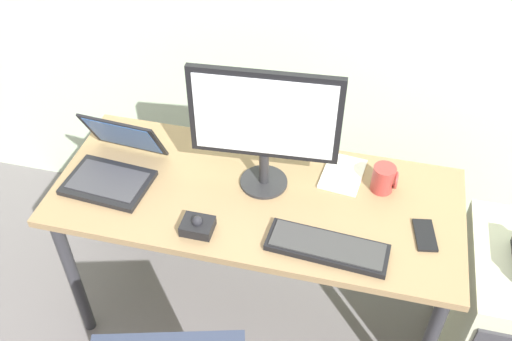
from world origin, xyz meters
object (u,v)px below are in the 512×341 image
object	(u,v)px
laptop	(114,165)
trackball_mouse	(198,226)
keyboard	(327,247)
cell_phone	(425,235)
file_cabinet	(508,320)
paper_notepad	(343,174)
monitor_main	(264,122)
coffee_mug	(384,179)

from	to	relation	value
laptop	trackball_mouse	bearing A→B (deg)	-26.43
keyboard	cell_phone	distance (m)	0.35
file_cabinet	paper_notepad	bearing A→B (deg)	161.70
file_cabinet	cell_phone	xyz separation A→B (m)	(-0.39, -0.01, 0.40)
file_cabinet	keyboard	xyz separation A→B (m)	(-0.71, -0.15, 0.41)
laptop	cell_phone	bearing A→B (deg)	-1.89
keyboard	laptop	world-z (taller)	laptop
laptop	file_cabinet	bearing A→B (deg)	-1.04
trackball_mouse	monitor_main	bearing A→B (deg)	59.06
keyboard	paper_notepad	bearing A→B (deg)	89.24
monitor_main	paper_notepad	size ratio (longest dim) A/B	2.55
keyboard	cell_phone	bearing A→B (deg)	23.52
file_cabinet	trackball_mouse	size ratio (longest dim) A/B	6.30
keyboard	trackball_mouse	xyz separation A→B (m)	(-0.45, -0.02, 0.01)
keyboard	laptop	distance (m)	0.87
trackball_mouse	paper_notepad	xyz separation A→B (m)	(0.46, 0.40, -0.02)
coffee_mug	trackball_mouse	bearing A→B (deg)	-149.52
coffee_mug	paper_notepad	distance (m)	0.17
keyboard	trackball_mouse	world-z (taller)	trackball_mouse
monitor_main	laptop	xyz separation A→B (m)	(-0.57, -0.09, -0.24)
monitor_main	coffee_mug	xyz separation A→B (m)	(0.44, 0.08, -0.24)
file_cabinet	coffee_mug	xyz separation A→B (m)	(-0.55, 0.19, 0.45)
laptop	coffee_mug	distance (m)	1.02
keyboard	paper_notepad	xyz separation A→B (m)	(0.01, 0.38, -0.01)
laptop	keyboard	bearing A→B (deg)	-11.85
file_cabinet	keyboard	world-z (taller)	keyboard
monitor_main	laptop	distance (m)	0.62
trackball_mouse	paper_notepad	world-z (taller)	trackball_mouse
keyboard	coffee_mug	world-z (taller)	coffee_mug
trackball_mouse	cell_phone	size ratio (longest dim) A/B	0.77
laptop	cell_phone	size ratio (longest dim) A/B	2.44
monitor_main	trackball_mouse	world-z (taller)	monitor_main
keyboard	laptop	size ratio (longest dim) A/B	1.21
laptop	paper_notepad	distance (m)	0.88
file_cabinet	monitor_main	distance (m)	1.21
trackball_mouse	keyboard	bearing A→B (deg)	2.43
monitor_main	laptop	bearing A→B (deg)	-171.30
keyboard	cell_phone	world-z (taller)	keyboard
file_cabinet	paper_notepad	world-z (taller)	paper_notepad
trackball_mouse	coffee_mug	size ratio (longest dim) A/B	1.03
keyboard	trackball_mouse	size ratio (longest dim) A/B	3.80
monitor_main	trackball_mouse	xyz separation A→B (m)	(-0.17, -0.28, -0.27)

